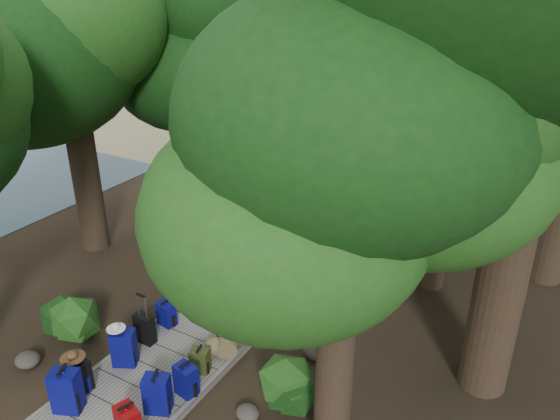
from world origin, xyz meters
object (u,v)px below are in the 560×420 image
Objects in this scene: duffel_right_black at (235,326)px; lone_suitcase_on_sand at (389,168)px; backpack_left_b at (80,373)px; backpack_right_b at (157,392)px; backpack_left_c at (124,346)px; duffel_right_khaki at (228,341)px; backpack_left_a at (66,389)px; backpack_left_d at (166,313)px; backpack_right_d at (200,359)px; backpack_right_c at (186,379)px; kayak at (317,139)px; sun_lounger at (495,174)px; suitcase_on_boardwalk at (145,329)px.

duffel_right_black is 9.62m from lone_suitcase_on_sand.
backpack_left_b is 1.45m from backpack_right_b.
duffel_right_khaki is (1.36, 1.19, -0.18)m from backpack_left_c.
lone_suitcase_on_sand is at bearing 63.87° from duffel_right_khaki.
backpack_left_d is at bearing 69.50° from backpack_left_a.
backpack_left_d is 1.39m from duffel_right_black.
backpack_left_d is 1.09× the size of backpack_right_d.
backpack_left_d is 1.56m from backpack_right_d.
duffel_right_black reaches higher than duffel_right_khaki.
backpack_right_c reaches higher than backpack_right_d.
backpack_right_d is (1.25, 1.73, -0.16)m from backpack_left_a.
backpack_right_b is 14.45m from kayak.
backpack_left_a is 0.28× the size of kayak.
backpack_left_c is (0.00, 1.23, -0.03)m from backpack_left_a.
duffel_right_khaki is at bearing -80.72° from lone_suitcase_on_sand.
backpack_right_c is 12.64m from sun_lounger.
suitcase_on_boardwalk is (-1.47, -0.56, 0.10)m from duffel_right_khaki.
backpack_right_c is at bearing -79.29° from duffel_right_black.
backpack_left_c reaches higher than sun_lounger.
lone_suitcase_on_sand is 3.36m from sun_lounger.
backpack_left_a reaches higher than backpack_left_b.
backpack_left_a is 1.87m from suitcase_on_boardwalk.
backpack_left_b is 14.37m from kayak.
backpack_left_b is (-0.18, 0.43, -0.09)m from backpack_left_a.
backpack_left_c is 0.26× the size of kayak.
backpack_right_c is 1.25m from duffel_right_khaki.
backpack_right_b reaches higher than backpack_right_c.
duffel_right_khaki is (0.11, 0.70, -0.05)m from backpack_right_d.
backpack_left_d is at bearing 149.03° from duffel_right_khaki.
duffel_right_black is (-0.14, 0.41, 0.01)m from duffel_right_khaki.
backpack_left_a is 1.29× the size of backpack_left_b.
suitcase_on_boardwalk is (-1.50, 0.68, -0.02)m from backpack_right_c.
backpack_left_d is 0.72× the size of backpack_right_b.
backpack_right_b reaches higher than backpack_right_d.
backpack_left_c is (0.19, 0.81, 0.06)m from backpack_left_b.
backpack_right_c is (1.52, -1.28, 0.05)m from backpack_left_d.
lone_suitcase_on_sand is at bearing 97.08° from duffel_right_black.
backpack_left_b is 1.94m from backpack_right_d.
suitcase_on_boardwalk reaches higher than duffel_right_black.
lone_suitcase_on_sand is at bearing 104.20° from backpack_right_c.
backpack_left_a is 1.55× the size of backpack_left_d.
backpack_left_d is 1.99m from backpack_right_c.
backpack_right_d is at bearing 65.55° from backpack_right_b.
backpack_right_d is 0.85× the size of duffel_right_khaki.
backpack_right_d is at bearing -4.55° from suitcase_on_boardwalk.
backpack_right_c is (1.40, 1.19, -0.10)m from backpack_left_a.
backpack_right_d is 12.14m from sun_lounger.
backpack_left_a is at bearing -112.42° from sun_lounger.
duffel_right_black is at bearing 79.35° from duffel_right_khaki.
sun_lounger reaches higher than duffel_right_black.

